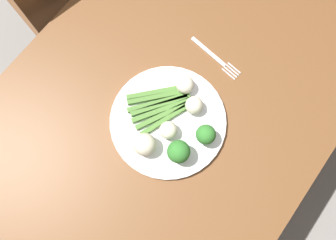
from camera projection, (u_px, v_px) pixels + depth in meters
ground_plane at (166, 151)px, 1.55m from camera, size 6.00×6.00×0.02m
dining_table at (164, 119)px, 0.93m from camera, size 1.46×0.82×0.72m
plate at (168, 121)px, 0.82m from camera, size 0.30×0.30×0.01m
asparagus_bundle at (161, 106)px, 0.82m from camera, size 0.18×0.15×0.01m
broccoli_front at (179, 152)px, 0.76m from camera, size 0.06×0.06×0.07m
broccoli_near_center at (207, 133)px, 0.77m from camera, size 0.05×0.05×0.06m
cauliflower_mid at (194, 105)px, 0.80m from camera, size 0.05×0.05×0.05m
cauliflower_front_left at (168, 130)px, 0.79m from camera, size 0.05×0.05×0.05m
cauliflower_left at (145, 145)px, 0.77m from camera, size 0.06×0.06×0.06m
cauliflower_edge at (185, 85)px, 0.81m from camera, size 0.05×0.05×0.05m
fork at (215, 58)px, 0.87m from camera, size 0.04×0.17×0.00m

